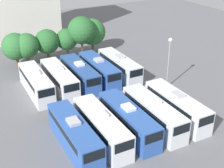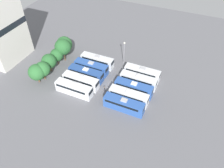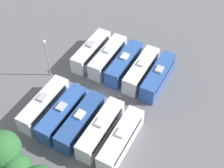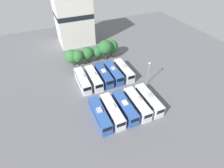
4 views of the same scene
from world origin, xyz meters
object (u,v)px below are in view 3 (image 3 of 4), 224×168
bus_4 (91,51)px  bus_9 (44,104)px  bus_6 (101,129)px  tree_4 (2,150)px  bus_3 (108,57)px  bus_1 (141,70)px  bus_5 (121,139)px  bus_2 (124,63)px  bus_7 (81,121)px  worker_person (120,100)px  bus_0 (158,76)px  light_pole (46,52)px  bus_8 (62,113)px

bus_4 → bus_9: bearing=90.2°
bus_6 → bus_9: same height
bus_4 → tree_4: size_ratio=1.36×
bus_3 → bus_4: 3.57m
bus_1 → bus_4: (10.52, -0.28, 0.00)m
bus_6 → bus_5: bearing=177.1°
bus_4 → bus_5: bearing=132.9°
bus_2 → bus_4: (7.07, -0.13, 0.00)m
bus_2 → bus_3: (3.50, -0.16, 0.00)m
bus_5 → bus_7: bearing=0.1°
bus_9 → tree_4: size_ratio=1.36×
bus_3 → worker_person: size_ratio=5.90×
bus_4 → bus_7: (-7.04, 15.03, 0.00)m
bus_3 → bus_5: 18.29m
bus_3 → bus_5: size_ratio=1.00×
bus_5 → tree_4: tree_4 is taller
bus_0 → bus_2: size_ratio=1.00×
bus_3 → light_pole: (7.82, 7.58, 3.62)m
bus_3 → bus_4: bearing=0.4°
bus_9 → tree_4: 11.59m
bus_2 → bus_8: same height
bus_6 → tree_4: size_ratio=1.36×
bus_3 → bus_4: same height
bus_1 → light_pole: bearing=26.2°
bus_2 → bus_3: same height
bus_7 → bus_6: bearing=-176.8°
bus_3 → bus_2: bearing=177.4°
bus_8 → tree_4: (1.64, 10.70, 3.43)m
bus_0 → bus_8: same height
bus_0 → tree_4: bearing=65.2°
worker_person → light_pole: (14.21, -0.07, 4.56)m
bus_8 → bus_3: bearing=-89.5°
bus_0 → worker_person: (3.85, 7.27, -0.94)m
bus_2 → bus_7: same height
bus_7 → bus_2: bearing=-90.1°
bus_3 → tree_4: size_ratio=1.36×
bus_1 → light_pole: size_ratio=1.33×
bus_6 → bus_2: bearing=-77.0°
bus_2 → bus_6: size_ratio=1.00×
bus_1 → bus_4: bearing=-1.5°
worker_person → bus_1: bearing=-94.4°
bus_4 → bus_6: (-10.47, 14.84, 0.00)m
bus_0 → bus_2: 6.75m
bus_5 → bus_9: same height
bus_5 → worker_person: 8.46m
bus_7 → tree_4: size_ratio=1.36×
bus_4 → bus_5: 20.51m
light_pole → bus_4: bearing=-119.3°
bus_8 → light_pole: bearing=-43.3°
bus_3 → bus_9: 15.31m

